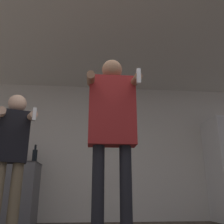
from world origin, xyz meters
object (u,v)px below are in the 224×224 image
Objects in this scene: bottle_tall_gin at (9,158)px; person_man_side at (12,149)px; bottle_dark_rum at (35,156)px; bottle_green_wine at (16,155)px; person_woman_foreground at (112,124)px.

bottle_tall_gin is 1.64m from person_man_side.
bottle_tall_gin is at bearing 180.00° from bottle_dark_rum.
bottle_dark_rum is (0.32, 0.00, -0.01)m from bottle_green_wine.
person_man_side reaches higher than bottle_green_wine.
bottle_green_wine reaches higher than bottle_dark_rum.
person_woman_foreground is at bearing -31.09° from person_man_side.
person_man_side is (-1.09, 0.66, -0.15)m from person_woman_foreground.
bottle_tall_gin is at bearing 180.00° from bottle_green_wine.
bottle_green_wine is at bearing 123.60° from person_woman_foreground.
person_woman_foreground is 1.28m from person_man_side.
bottle_tall_gin is 0.43m from bottle_dark_rum.
person_man_side is at bearing -72.40° from bottle_tall_gin.
person_man_side reaches higher than bottle_tall_gin.
person_man_side reaches higher than bottle_dark_rum.
bottle_green_wine is 2.66m from person_woman_foreground.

